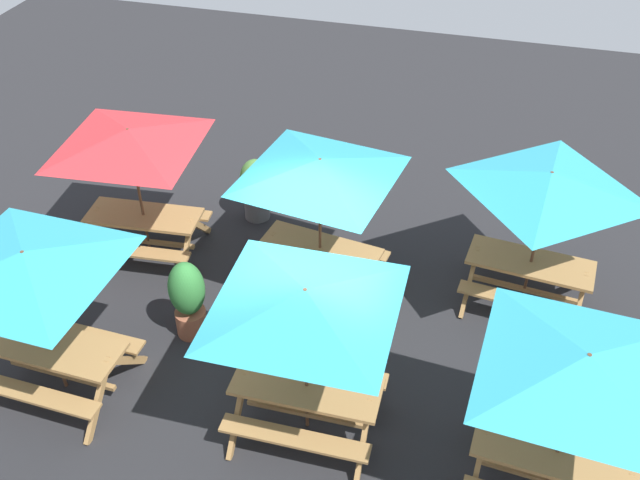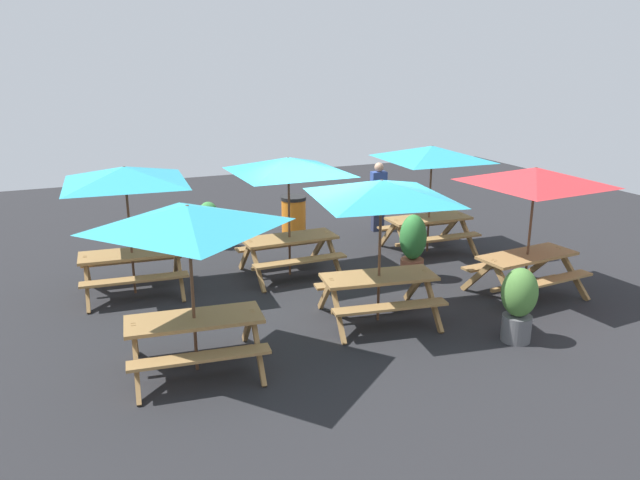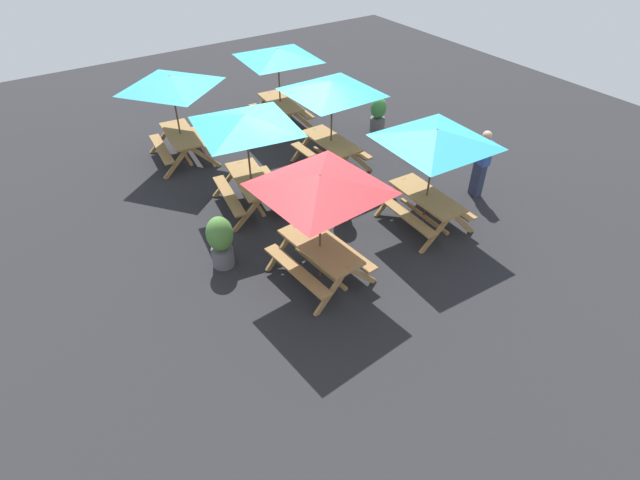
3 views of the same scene
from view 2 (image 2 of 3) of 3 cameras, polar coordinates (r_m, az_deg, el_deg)
name	(u,v)px [view 2 (image 2 of 3)]	position (r m, az deg, el deg)	size (l,w,h in m)	color
ground_plane	(332,294)	(11.22, 1.11, -4.94)	(24.00, 24.00, 0.00)	#232326
picnic_table_0	(535,186)	(11.21, 19.02, 4.73)	(2.82, 2.82, 2.34)	olive
picnic_table_1	(381,200)	(9.58, 5.61, 3.67)	(2.80, 2.80, 2.34)	olive
picnic_table_2	(432,161)	(13.35, 10.18, 7.16)	(2.83, 2.83, 2.34)	olive
picnic_table_3	(289,174)	(11.67, -2.89, 6.06)	(2.83, 2.83, 2.34)	olive
picnic_table_4	(189,229)	(8.11, -11.93, 0.99)	(2.20, 2.20, 2.34)	olive
picnic_table_5	(126,184)	(11.20, -17.35, 4.87)	(2.82, 2.82, 2.34)	olive
trash_bin_orange	(294,217)	(14.52, -2.42, 2.13)	(0.59, 0.59, 0.98)	orange
potted_plant_0	(519,302)	(9.69, 17.71, -5.44)	(0.53, 0.53, 1.14)	#59595B
potted_plant_1	(209,224)	(13.95, -10.12, 1.42)	(0.46, 0.46, 1.04)	#59595B
potted_plant_2	(413,245)	(11.86, 8.48, -0.49)	(0.51, 0.51, 1.27)	#935138
person_standing	(378,195)	(15.05, 5.35, 4.12)	(0.38, 0.26, 1.67)	#2D334C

